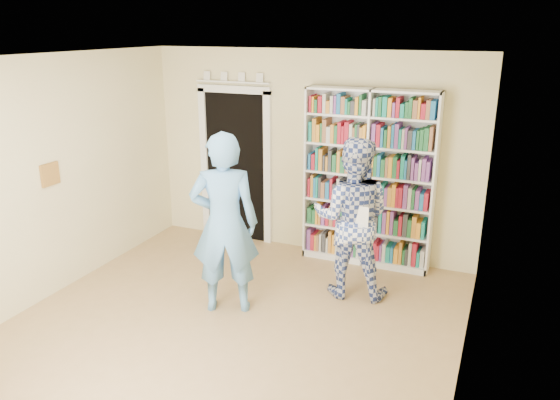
% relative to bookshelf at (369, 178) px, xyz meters
% --- Properties ---
extents(floor, '(5.00, 5.00, 0.00)m').
position_rel_bookshelf_xyz_m(floor, '(-0.85, -2.34, -1.14)').
color(floor, '#A17D4E').
rests_on(floor, ground).
extents(ceiling, '(5.00, 5.00, 0.00)m').
position_rel_bookshelf_xyz_m(ceiling, '(-0.85, -2.34, 1.56)').
color(ceiling, white).
rests_on(ceiling, wall_back).
extents(wall_back, '(4.50, 0.00, 4.50)m').
position_rel_bookshelf_xyz_m(wall_back, '(-0.85, 0.16, 0.21)').
color(wall_back, beige).
rests_on(wall_back, floor).
extents(wall_left, '(0.00, 5.00, 5.00)m').
position_rel_bookshelf_xyz_m(wall_left, '(-3.10, -2.34, 0.21)').
color(wall_left, beige).
rests_on(wall_left, floor).
extents(wall_right, '(0.00, 5.00, 5.00)m').
position_rel_bookshelf_xyz_m(wall_right, '(1.40, -2.34, 0.21)').
color(wall_right, beige).
rests_on(wall_right, floor).
extents(bookshelf, '(1.64, 0.31, 2.26)m').
position_rel_bookshelf_xyz_m(bookshelf, '(0.00, 0.00, 0.00)').
color(bookshelf, white).
rests_on(bookshelf, floor).
extents(doorway, '(1.10, 0.08, 2.43)m').
position_rel_bookshelf_xyz_m(doorway, '(-1.95, 0.13, 0.04)').
color(doorway, black).
rests_on(doorway, floor).
extents(wall_art, '(0.03, 0.25, 0.25)m').
position_rel_bookshelf_xyz_m(wall_art, '(-3.08, -2.14, 0.26)').
color(wall_art, brown).
rests_on(wall_art, wall_left).
extents(man_blue, '(0.85, 0.72, 1.97)m').
position_rel_bookshelf_xyz_m(man_blue, '(-1.08, -1.81, -0.15)').
color(man_blue, '#5B96CB').
rests_on(man_blue, floor).
extents(man_plaid, '(0.99, 0.83, 1.84)m').
position_rel_bookshelf_xyz_m(man_plaid, '(0.06, -0.93, -0.22)').
color(man_plaid, navy).
rests_on(man_plaid, floor).
extents(paper_sheet, '(0.21, 0.01, 0.30)m').
position_rel_bookshelf_xyz_m(paper_sheet, '(0.19, -1.17, -0.13)').
color(paper_sheet, white).
rests_on(paper_sheet, man_plaid).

